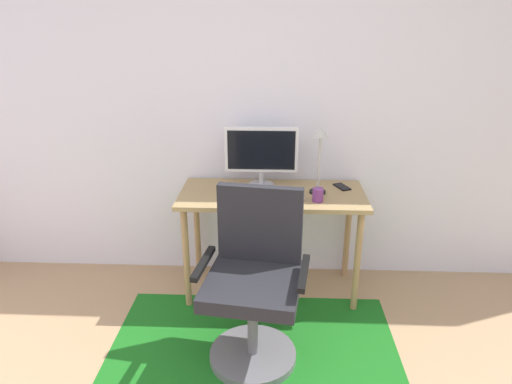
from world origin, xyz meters
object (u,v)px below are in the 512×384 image
Objects in this scene: keyboard at (256,200)px; desk_lamp at (320,148)px; computer_mouse at (300,198)px; desk at (272,206)px; office_chair at (255,288)px; monitor at (261,152)px; coffee_cup at (318,195)px; cell_phone at (342,187)px.

desk_lamp is (0.41, 0.18, 0.31)m from keyboard.
desk_lamp reaches higher than computer_mouse.
desk is 1.26× the size of office_chair.
office_chair is (-0.27, -0.55, -0.33)m from computer_mouse.
monitor is (-0.08, 0.14, 0.34)m from desk.
monitor reaches higher than keyboard.
desk_lamp reaches higher than monitor.
monitor is at bearing 143.34° from coffee_cup.
coffee_cup is 0.33m from cell_phone.
computer_mouse is (0.18, -0.13, 0.11)m from desk.
cell_phone is 1.05m from office_chair.
keyboard is 0.29m from computer_mouse.
computer_mouse is 0.23× the size of desk_lamp.
keyboard is 4.80× the size of coffee_cup.
desk_lamp is at bearing -17.83° from monitor.
computer_mouse is at bearing -163.25° from cell_phone.
computer_mouse is 0.12m from coffee_cup.
coffee_cup is at bearing -3.08° from computer_mouse.
keyboard is 0.55m from desk_lamp.
desk is 2.93× the size of keyboard.
desk_lamp reaches higher than cell_phone.
desk is 0.36m from coffee_cup.
office_chair is at bearing -88.00° from keyboard.
cell_phone is at bearing 54.14° from coffee_cup.
computer_mouse is at bearing 72.03° from office_chair.
coffee_cup is 0.09× the size of office_chair.
keyboard is at bearing -177.39° from cell_phone.
office_chair is (0.02, -0.52, -0.32)m from keyboard.
computer_mouse is (0.26, -0.27, -0.23)m from monitor.
cell_phone is 0.14× the size of office_chair.
monitor reaches higher than cell_phone.
desk is 9.00× the size of cell_phone.
computer_mouse is 0.10× the size of office_chair.
cell_phone is (0.49, 0.13, 0.10)m from desk.
monitor is 3.60× the size of cell_phone.
monitor reaches higher than desk.
coffee_cup is (0.40, 0.03, 0.04)m from keyboard.
desk is 2.79× the size of desk_lamp.
cell_phone is 0.38m from desk_lamp.
coffee_cup is 0.31m from desk_lamp.
cell_phone is at bearing 31.69° from desk_lamp.
keyboard is at bearing -122.86° from desk.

